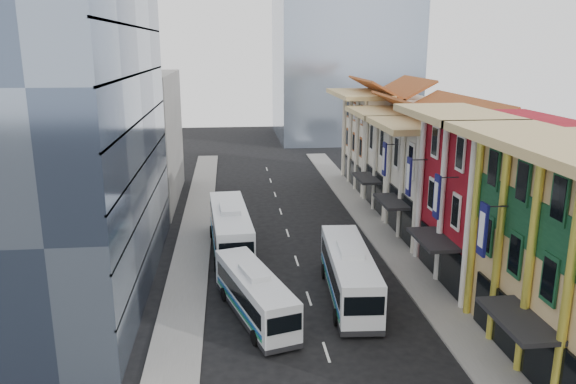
{
  "coord_description": "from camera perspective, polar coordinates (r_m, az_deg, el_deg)",
  "views": [
    {
      "loc": [
        -5.15,
        -20.02,
        16.79
      ],
      "look_at": [
        -0.61,
        22.81,
        5.55
      ],
      "focal_mm": 35.0,
      "sensor_mm": 36.0,
      "label": 1
    }
  ],
  "objects": [
    {
      "name": "office_tower",
      "position": [
        40.82,
        -23.37,
        10.95
      ],
      "size": [
        12.0,
        26.0,
        30.0
      ],
      "primitive_type": "cube",
      "color": "#3F4C64",
      "rests_on": "ground"
    },
    {
      "name": "bus_right",
      "position": [
        38.72,
        6.23,
        -8.12
      ],
      "size": [
        3.46,
        11.83,
        3.75
      ],
      "primitive_type": null,
      "rotation": [
        0.0,
        0.0,
        -0.06
      ],
      "color": "white",
      "rests_on": "ground"
    },
    {
      "name": "sidewalk_right",
      "position": [
        47.23,
        11.24,
        -6.39
      ],
      "size": [
        3.0,
        90.0,
        0.15
      ],
      "primitive_type": "cube",
      "color": "slate",
      "rests_on": "ground"
    },
    {
      "name": "bus_left_far",
      "position": [
        47.09,
        -5.88,
        -3.73
      ],
      "size": [
        3.78,
        12.76,
        4.04
      ],
      "primitive_type": null,
      "rotation": [
        0.0,
        0.0,
        0.07
      ],
      "color": "silver",
      "rests_on": "ground"
    },
    {
      "name": "shophouse_cream_mid",
      "position": [
        59.9,
        12.75,
        2.92
      ],
      "size": [
        8.0,
        9.0,
        10.0
      ],
      "primitive_type": "cube",
      "color": "silver",
      "rests_on": "ground"
    },
    {
      "name": "office_block_far",
      "position": [
        63.71,
        -15.84,
        5.24
      ],
      "size": [
        10.0,
        18.0,
        14.0
      ],
      "primitive_type": "cube",
      "color": "gray",
      "rests_on": "ground"
    },
    {
      "name": "shophouse_red",
      "position": [
        43.05,
        20.6,
        -0.84
      ],
      "size": [
        8.0,
        10.0,
        12.0
      ],
      "primitive_type": "cube",
      "color": "maroon",
      "rests_on": "ground"
    },
    {
      "name": "shophouse_cream_far",
      "position": [
        69.66,
        10.04,
        5.08
      ],
      "size": [
        8.0,
        12.0,
        11.0
      ],
      "primitive_type": "cube",
      "color": "silver",
      "rests_on": "ground"
    },
    {
      "name": "bus_left_near",
      "position": [
        36.11,
        -3.42,
        -10.23
      ],
      "size": [
        5.14,
        10.4,
        3.25
      ],
      "primitive_type": null,
      "rotation": [
        0.0,
        0.0,
        0.29
      ],
      "color": "silver",
      "rests_on": "ground"
    },
    {
      "name": "sidewalk_left",
      "position": [
        45.34,
        -9.93,
        -7.23
      ],
      "size": [
        3.0,
        90.0,
        0.15
      ],
      "primitive_type": "cube",
      "color": "slate",
      "rests_on": "ground"
    },
    {
      "name": "shophouse_cream_near",
      "position": [
        51.67,
        15.89,
        0.87
      ],
      "size": [
        8.0,
        9.0,
        10.0
      ],
      "primitive_type": "cube",
      "color": "silver",
      "rests_on": "ground"
    }
  ]
}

